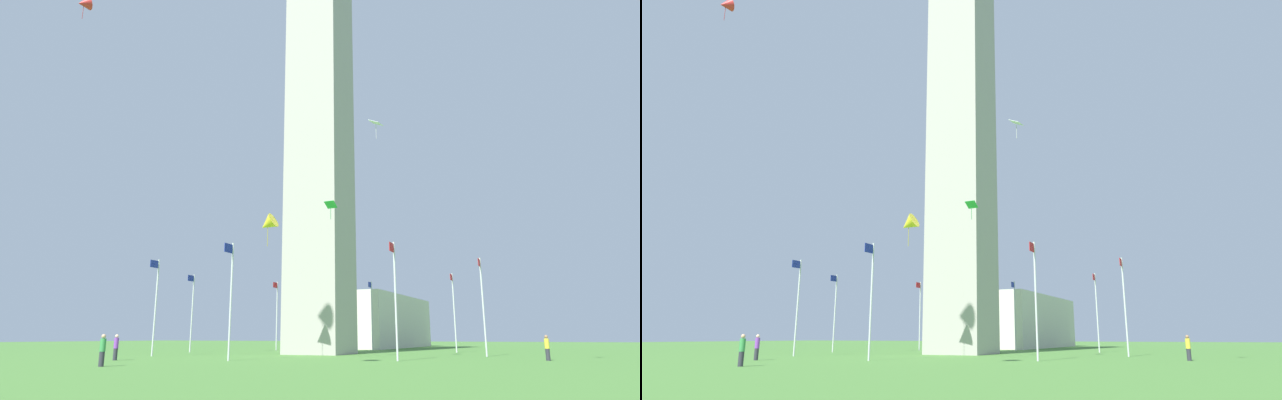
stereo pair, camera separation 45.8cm
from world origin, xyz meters
The scene contains 18 objects.
ground_plane centered at (0.00, 0.00, 0.00)m, with size 260.00×260.00×0.00m, color #477A33.
obelisk_monument centered at (0.00, 0.00, 25.02)m, with size 5.50×5.50×50.04m.
flagpole_n centered at (15.17, 0.00, 4.47)m, with size 1.12×0.14×8.16m.
flagpole_ne centered at (10.74, 10.68, 4.47)m, with size 1.12×0.14×8.16m.
flagpole_e centered at (0.06, 15.11, 4.47)m, with size 1.12×0.14×8.16m.
flagpole_se centered at (-10.62, 10.68, 4.47)m, with size 1.12×0.14×8.16m.
flagpole_s centered at (-15.05, 0.00, 4.47)m, with size 1.12×0.14×8.16m.
flagpole_sw centered at (-10.62, -10.68, 4.47)m, with size 1.12×0.14×8.16m.
flagpole_w centered at (0.06, -15.11, 4.47)m, with size 1.12×0.14×8.16m.
flagpole_nw centered at (10.74, -10.68, 4.47)m, with size 1.12×0.14×8.16m.
person_green_shirt centered at (24.02, -2.36, 0.87)m, with size 0.32×0.32×1.75m.
person_purple_shirt centered at (17.78, -7.65, 0.88)m, with size 0.32×0.32×1.76m.
person_yellow_shirt centered at (5.73, 19.95, 0.86)m, with size 0.32×0.32×1.72m.
kite_white_diamond centered at (10.75, 9.64, 17.44)m, with size 1.04×0.99×1.50m.
kite_red_delta centered at (18.15, -14.88, 30.40)m, with size 1.67×1.53×2.27m.
kite_green_diamond centered at (9.31, 5.20, 11.75)m, with size 0.78×0.88×1.43m.
kite_yellow_delta centered at (11.03, 0.47, 10.32)m, with size 1.34×1.68×2.64m.
distant_building centered at (-31.35, -5.10, 3.74)m, with size 27.41×10.32×7.47m.
Camera 1 is at (46.71, 21.38, 1.63)m, focal length 29.57 mm.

